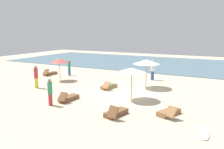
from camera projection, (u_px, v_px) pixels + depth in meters
ground_plane at (122, 94)px, 17.84m from camera, size 60.00×60.00×0.00m
ocean_water at (175, 64)px, 32.64m from camera, size 48.00×16.00×0.06m
umbrella_0 at (146, 62)px, 19.37m from camera, size 2.18×2.18×2.32m
umbrella_1 at (59, 61)px, 22.13m from camera, size 1.70×1.70×2.06m
umbrella_2 at (132, 70)px, 16.01m from camera, size 1.99×1.99×2.18m
lounger_0 at (169, 112)px, 13.28m from camera, size 1.19×1.79×0.68m
lounger_1 at (109, 86)px, 19.37m from camera, size 0.88×1.78×0.67m
lounger_2 at (50, 73)px, 25.19m from camera, size 0.77×1.73×0.71m
lounger_3 at (116, 113)px, 13.18m from camera, size 0.92×1.71×0.75m
lounger_4 at (68, 98)px, 16.05m from camera, size 0.69×1.72×0.70m
person_0 at (153, 70)px, 22.52m from camera, size 0.41×0.41×1.95m
person_1 at (36, 76)px, 19.40m from camera, size 0.45×0.45×1.88m
person_2 at (50, 92)px, 14.89m from camera, size 0.30×0.30×1.71m
person_4 at (69, 67)px, 24.77m from camera, size 0.29×0.29×1.67m
surfboard at (203, 131)px, 11.09m from camera, size 0.95×1.97×0.07m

